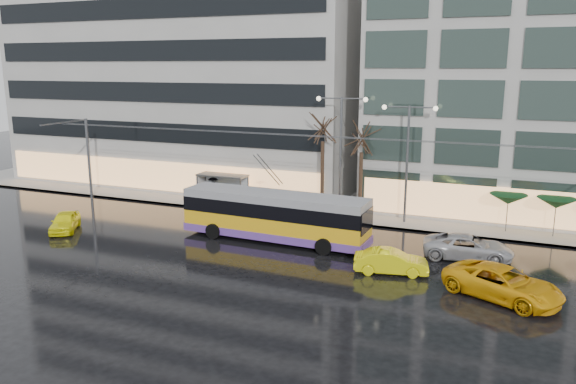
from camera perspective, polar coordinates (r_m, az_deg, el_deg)
The scene contains 20 objects.
ground at distance 34.58m, azimuth -3.29°, elevation -6.58°, with size 140.00×140.00×0.00m, color black.
sidewalk at distance 46.48m, azimuth 6.39°, elevation -1.47°, with size 80.00×10.00×0.15m, color gray.
kerb at distance 41.90m, azimuth 4.53°, elevation -3.02°, with size 80.00×0.10×0.15m, color slate.
building_left at distance 57.02m, azimuth -9.92°, elevation 12.28°, with size 34.00×14.00×22.00m, color #9F9E98.
trolleybus at distance 37.15m, azimuth -1.36°, elevation -2.62°, with size 12.77×5.18×5.88m.
catenary at distance 40.23m, azimuth 2.79°, elevation 2.45°, with size 42.24×5.12×7.00m.
bus_shelter at distance 46.95m, azimuth -6.96°, elevation 1.02°, with size 4.20×1.60×2.51m.
street_lamp_near at distance 42.35m, azimuth 5.39°, elevation 5.31°, with size 3.96×0.36×9.03m.
street_lamp_far at distance 41.24m, azimuth 12.07°, elevation 4.50°, with size 3.96×0.36×8.53m.
tree_a at distance 42.87m, azimuth 3.57°, elevation 6.91°, with size 3.20×3.20×8.40m.
tree_b at distance 42.28m, azimuth 7.52°, elevation 5.80°, with size 3.20×3.20×7.70m.
parasol_a at distance 41.40m, azimuth 21.47°, elevation -0.69°, with size 2.50×2.50×2.65m.
parasol_b at distance 41.49m, azimuth 25.60°, elevation -1.03°, with size 2.50×2.50×2.65m.
taxi_a at distance 42.61m, azimuth -21.72°, elevation -2.80°, with size 1.60×3.96×1.35m, color #FFF90D.
taxi_b at distance 32.21m, azimuth 10.42°, elevation -6.98°, with size 1.44×4.12×1.36m, color #FFF60D.
taxi_c at distance 30.33m, azimuth 20.99°, elevation -8.65°, with size 2.68×5.80×1.61m, color #F3AC0C.
sedan_silver at distance 35.66m, azimuth 17.81°, elevation -5.35°, with size 2.43×5.28×1.47m, color #B3B2B7.
pedestrian_a at distance 45.35m, azimuth -2.85°, elevation 0.25°, with size 1.11×1.13×2.19m.
pedestrian_b at distance 45.33m, azimuth -5.46°, elevation -0.72°, with size 0.91×0.81×1.54m.
pedestrian_c at distance 47.75m, azimuth -7.61°, elevation 0.34°, with size 1.13×0.86×2.11m.
Camera 1 is at (14.14, -29.41, 11.44)m, focal length 35.00 mm.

